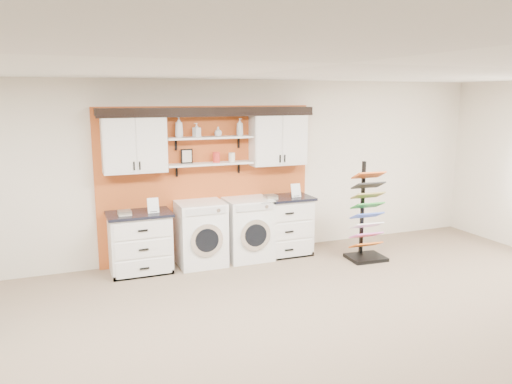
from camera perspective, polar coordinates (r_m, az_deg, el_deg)
name	(u,v)px	position (r m, az deg, el deg)	size (l,w,h in m)	color
ceiling	(345,63)	(4.11, 10.14, 14.28)	(10.00, 10.00, 0.00)	white
wall_back	(207,170)	(7.88, -5.66, 2.48)	(10.00, 10.00, 0.00)	beige
accent_panel	(208,183)	(7.88, -5.56, 1.00)	(3.40, 0.07, 2.40)	#B9501F
upper_cabinet_left	(134,143)	(7.39, -13.76, 5.41)	(0.90, 0.35, 0.84)	white
upper_cabinet_right	(278,139)	(8.02, 2.52, 6.12)	(0.90, 0.35, 0.84)	white
shelf_lower	(210,164)	(7.67, -5.26, 3.24)	(1.32, 0.28, 0.03)	white
shelf_upper	(210,138)	(7.63, -5.31, 6.21)	(1.32, 0.28, 0.03)	white
crown_molding	(209,111)	(7.62, -5.39, 9.20)	(3.30, 0.41, 0.13)	black
picture_frame	(187,156)	(7.61, -7.91, 4.07)	(0.18, 0.02, 0.22)	black
canister_red	(216,157)	(7.69, -4.56, 3.98)	(0.11, 0.11, 0.16)	red
canister_cream	(232,157)	(7.77, -2.79, 3.99)	(0.10, 0.10, 0.14)	silver
base_cabinet_left	(140,242)	(7.51, -13.10, -5.62)	(0.92, 0.66, 0.90)	white
base_cabinet_right	(281,226)	(8.12, 2.88, -3.88)	(0.98, 0.66, 0.96)	white
washer	(201,233)	(7.67, -6.34, -4.73)	(0.70, 0.71, 0.98)	white
dryer	(248,229)	(7.90, -0.96, -4.23)	(0.70, 0.71, 0.97)	white
sample_rack	(366,228)	(8.05, 12.49, -4.06)	(0.59, 0.50, 1.55)	black
soap_bottle_a	(179,127)	(7.50, -8.80, 7.35)	(0.12, 0.12, 0.31)	silver
soap_bottle_b	(197,130)	(7.57, -6.80, 7.05)	(0.09, 0.10, 0.21)	silver
soap_bottle_c	(218,132)	(7.66, -4.35, 6.91)	(0.11, 0.11, 0.15)	silver
soap_bottle_d	(240,127)	(7.77, -1.87, 7.44)	(0.10, 0.10, 0.27)	silver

